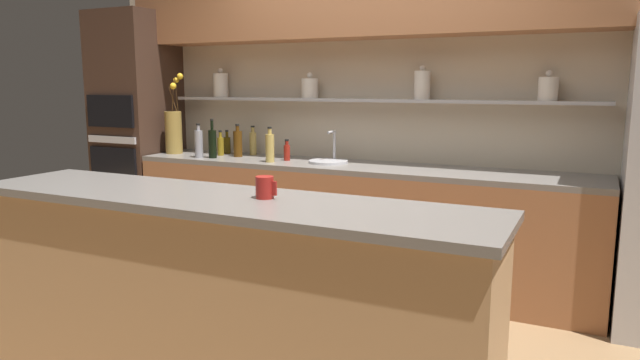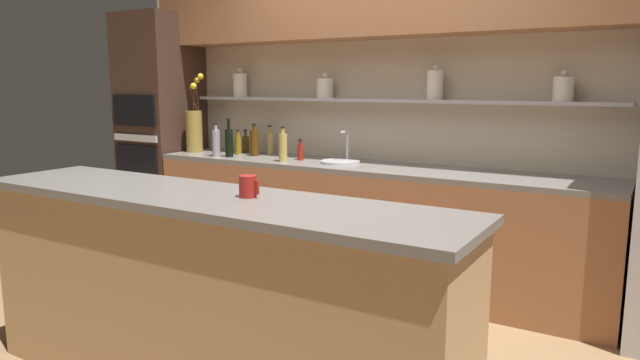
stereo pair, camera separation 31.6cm
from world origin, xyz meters
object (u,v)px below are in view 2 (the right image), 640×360
object	(u,v)px
sink_fixture	(341,160)
bottle_spirit_5	(216,142)
coffee_mug	(248,186)
oven_tower	(161,131)
bottle_wine_0	(229,142)
bottle_sauce_1	(300,151)
bottle_spirit_7	(270,142)
bottle_oil_6	(238,145)
flower_vase	(194,129)
bottle_spirit_3	(283,147)
bottle_oil_4	(246,144)
bottle_spirit_2	(254,142)

from	to	relation	value
sink_fixture	bottle_spirit_5	distance (m)	1.15
bottle_spirit_5	coffee_mug	xyz separation A→B (m)	(1.68, -1.68, 0.03)
oven_tower	bottle_spirit_5	world-z (taller)	oven_tower
bottle_wine_0	bottle_sauce_1	xyz separation A→B (m)	(0.64, 0.13, -0.05)
bottle_spirit_7	bottle_oil_6	bearing A→B (deg)	-146.41
bottle_sauce_1	bottle_wine_0	bearing A→B (deg)	-168.28
bottle_spirit_5	coffee_mug	size ratio (longest dim) A/B	2.80
flower_vase	coffee_mug	world-z (taller)	flower_vase
bottle_spirit_7	coffee_mug	size ratio (longest dim) A/B	2.49
bottle_spirit_7	bottle_spirit_3	bearing A→B (deg)	-42.17
bottle_oil_4	bottle_wine_0	bearing A→B (deg)	-76.32
bottle_oil_6	coffee_mug	world-z (taller)	bottle_oil_6
flower_vase	coffee_mug	xyz separation A→B (m)	(2.06, -1.82, -0.06)
sink_fixture	coffee_mug	xyz separation A→B (m)	(0.55, -1.86, 0.13)
bottle_spirit_2	bottle_spirit_7	size ratio (longest dim) A/B	1.09
bottle_sauce_1	bottle_spirit_3	bearing A→B (deg)	-117.79
flower_vase	coffee_mug	distance (m)	2.75
bottle_oil_4	bottle_spirit_5	xyz separation A→B (m)	(-0.04, -0.35, 0.04)
oven_tower	bottle_spirit_3	size ratio (longest dim) A/B	7.74
flower_vase	bottle_spirit_5	bearing A→B (deg)	-20.28
oven_tower	bottle_spirit_2	world-z (taller)	oven_tower
oven_tower	bottle_spirit_7	xyz separation A→B (m)	(1.15, 0.19, -0.06)
bottle_spirit_2	bottle_spirit_3	distance (m)	0.46
flower_vase	bottle_oil_4	world-z (taller)	flower_vase
bottle_sauce_1	bottle_oil_4	bearing A→B (deg)	165.24
bottle_oil_4	coffee_mug	distance (m)	2.61
oven_tower	coffee_mug	distance (m)	3.13
bottle_spirit_2	bottle_spirit_3	bearing A→B (deg)	-22.45
flower_vase	bottle_spirit_3	xyz separation A→B (m)	(1.07, -0.12, -0.10)
bottle_sauce_1	bottle_spirit_2	xyz separation A→B (m)	(-0.50, 0.03, 0.04)
bottle_wine_0	bottle_oil_4	size ratio (longest dim) A/B	1.57
bottle_wine_0	bottle_sauce_1	bearing A→B (deg)	11.72
bottle_oil_4	bottle_spirit_7	world-z (taller)	bottle_spirit_7
bottle_spirit_3	bottle_spirit_5	world-z (taller)	bottle_spirit_5
bottle_spirit_5	coffee_mug	bearing A→B (deg)	-45.05
oven_tower	bottle_spirit_7	world-z (taller)	oven_tower
bottle_sauce_1	bottle_spirit_7	size ratio (longest dim) A/B	0.68
flower_vase	bottle_wine_0	bearing A→B (deg)	-12.92
bottle_spirit_2	bottle_oil_6	bearing A→B (deg)	176.59
sink_fixture	bottle_spirit_5	bearing A→B (deg)	-170.85
oven_tower	bottle_oil_6	bearing A→B (deg)	2.04
sink_fixture	bottle_spirit_5	world-z (taller)	bottle_spirit_5
bottle_oil_4	bottle_oil_6	distance (m)	0.15
bottle_spirit_2	bottle_oil_4	size ratio (longest dim) A/B	1.33
bottle_spirit_7	bottle_wine_0	bearing A→B (deg)	-119.57
bottle_sauce_1	bottle_spirit_7	world-z (taller)	bottle_spirit_7
bottle_sauce_1	bottle_oil_6	bearing A→B (deg)	176.32
bottle_sauce_1	bottle_oil_6	size ratio (longest dim) A/B	0.80
bottle_wine_0	bottle_spirit_3	distance (m)	0.57
bottle_spirit_2	oven_tower	bearing A→B (deg)	-178.89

